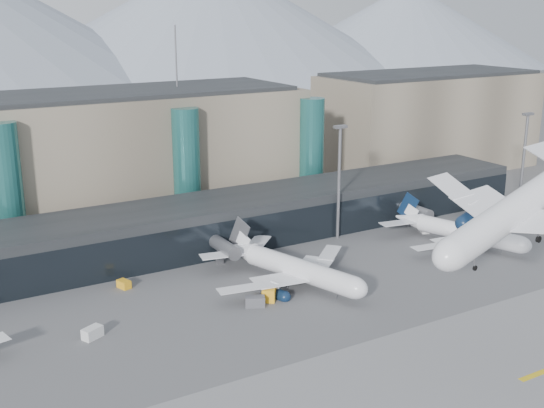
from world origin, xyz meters
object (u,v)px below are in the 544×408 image
Objects in this scene: hero_jet at (531,194)px; veh_c at (255,302)px; jet_parked_right at (454,226)px; veh_b at (124,284)px; veh_d at (424,228)px; veh_g at (309,277)px; veh_h at (269,293)px; lightmast_mid at (339,176)px; lightmast_right at (524,158)px; veh_a at (92,333)px; jet_parked_mid at (286,260)px.

veh_c is (-21.48, 37.35, -25.17)m from hero_jet.
jet_parked_right is 71.95m from veh_b.
veh_d reaches higher than veh_g.
lightmast_mid is at bearing -18.29° from veh_h.
veh_c is 15.43m from veh_g.
veh_d reaches higher than veh_b.
veh_h is at bearing -170.64° from lightmast_right.
lightmast_mid is 9.66× the size of veh_g.
veh_h reaches higher than veh_a.
lightmast_mid is 0.72× the size of jet_parked_mid.
veh_c is at bearing -112.61° from veh_g.
lightmast_right is (50.00, -8.00, 0.00)m from lightmast_mid.
lightmast_mid is 50.64m from lightmast_right.
veh_a is (-61.65, -20.16, -13.53)m from lightmast_mid.
lightmast_mid is 62.55m from hero_jet.
lightmast_right is 7.57× the size of veh_c.
veh_d is at bearing 52.46° from hero_jet.
veh_h is at bearing -27.99° from veh_a.
lightmast_mid reaches higher than veh_a.
hero_jet reaches higher than veh_b.
veh_h is at bearing -113.98° from veh_g.
veh_c is (-53.84, -7.11, -3.10)m from jet_parked_right.
hero_jet is at bearing -32.65° from veh_g.
veh_g is (42.27, 2.43, -0.12)m from veh_a.
hero_jet is at bearing 174.96° from veh_d.
veh_b is at bearing -176.22° from lightmast_mid.
lightmast_mid is at bearing -103.61° from veh_b.
veh_h is (-10.75, -3.48, 0.41)m from veh_g.
veh_a reaches higher than veh_b.
lightmast_right is 0.72× the size of jet_parked_mid.
lightmast_right reaches higher than veh_a.
veh_b is (-27.57, 12.32, -3.58)m from jet_parked_mid.
jet_parked_mid is at bearing 127.72° from veh_d.
hero_jet is 67.26m from veh_d.
lightmast_right is at bearing -44.07° from veh_h.
hero_jet reaches higher than veh_c.
veh_g is at bearing -131.89° from veh_b.
veh_d is at bearing 42.57° from veh_c.
veh_h is at bearing 77.88° from jet_parked_right.
veh_b is 27.39m from veh_h.
lightmast_mid is 1.00× the size of lightmast_right.
veh_h is (-30.12, -21.21, -13.24)m from lightmast_mid.
veh_h is (3.82, 1.62, 0.24)m from veh_c.
veh_g is at bearing -22.80° from veh_a.
veh_a is at bearing 74.73° from jet_parked_right.
veh_g is (3.95, -2.04, -3.55)m from jet_parked_mid.
jet_parked_right is at bearing 33.45° from veh_c.
veh_c is 1.11× the size of veh_d.
veh_b is at bearing 177.37° from lightmast_right.
lightmast_mid is at bearing 59.86° from veh_c.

